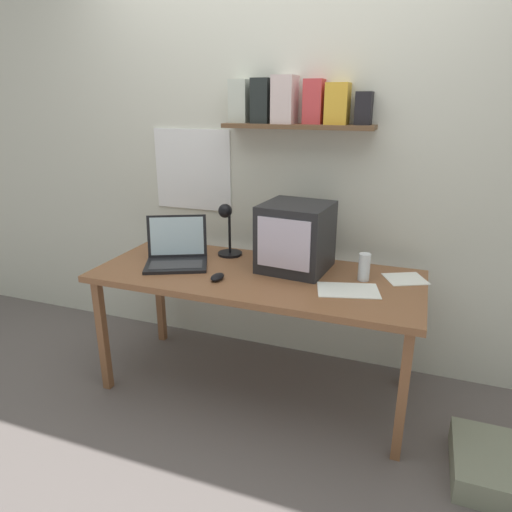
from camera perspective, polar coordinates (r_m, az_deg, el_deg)
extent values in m
plane|color=#655C59|center=(2.83, 0.00, -15.95)|extent=(12.00, 12.00, 0.00)
cube|color=silver|center=(2.83, 3.71, 12.46)|extent=(5.60, 0.06, 2.60)
cube|color=white|center=(3.04, -7.93, 10.62)|extent=(0.54, 0.01, 0.52)
cube|color=brown|center=(2.67, 5.20, 15.85)|extent=(0.86, 0.18, 0.02)
cube|color=beige|center=(2.82, -2.01, 18.77)|extent=(0.11, 0.11, 0.24)
cube|color=black|center=(2.75, 0.80, 18.82)|extent=(0.10, 0.14, 0.24)
cube|color=beige|center=(2.70, 3.61, 18.92)|extent=(0.12, 0.15, 0.26)
cube|color=#D03F42|center=(2.68, 7.25, 18.59)|extent=(0.10, 0.11, 0.24)
cube|color=gold|center=(2.64, 10.16, 18.23)|extent=(0.12, 0.13, 0.22)
cube|color=black|center=(2.63, 13.34, 17.52)|extent=(0.08, 0.12, 0.17)
cube|color=brown|center=(2.49, 0.00, -2.55)|extent=(1.77, 0.74, 0.03)
cube|color=brown|center=(2.78, -18.62, -9.40)|extent=(0.04, 0.05, 0.69)
cube|color=brown|center=(2.26, 17.83, -16.39)|extent=(0.04, 0.05, 0.69)
cube|color=brown|center=(3.23, -11.92, -4.74)|extent=(0.04, 0.05, 0.69)
cube|color=brown|center=(2.79, 18.55, -9.28)|extent=(0.04, 0.05, 0.69)
cube|color=#232326|center=(2.51, 5.01, 2.40)|extent=(0.39, 0.39, 0.37)
cube|color=silver|center=(2.35, 3.44, 1.50)|extent=(0.29, 0.04, 0.27)
cube|color=black|center=(2.62, -9.93, -1.13)|extent=(0.42, 0.37, 0.02)
cube|color=#38383A|center=(2.60, -9.97, -1.06)|extent=(0.32, 0.25, 0.00)
cube|color=black|center=(2.72, -9.84, 2.49)|extent=(0.33, 0.19, 0.24)
cube|color=silver|center=(2.72, -9.84, 2.49)|extent=(0.30, 0.17, 0.22)
cylinder|color=black|center=(2.79, -3.27, 0.31)|extent=(0.15, 0.15, 0.01)
cylinder|color=black|center=(2.74, -3.32, 3.13)|extent=(0.02, 0.02, 0.27)
sphere|color=black|center=(2.67, -3.88, 5.66)|extent=(0.08, 0.08, 0.08)
cylinder|color=white|center=(2.44, 13.37, -1.35)|extent=(0.06, 0.06, 0.14)
cylinder|color=#4CC656|center=(2.44, 13.33, -1.80)|extent=(0.05, 0.05, 0.10)
ellipsoid|color=black|center=(2.40, -4.86, -2.63)|extent=(0.06, 0.11, 0.03)
cube|color=white|center=(2.31, 11.44, -4.22)|extent=(0.34, 0.26, 0.00)
cube|color=white|center=(2.53, 18.16, -2.74)|extent=(0.26, 0.25, 0.00)
cube|color=gray|center=(2.50, 28.50, -22.30)|extent=(0.43, 0.43, 0.13)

